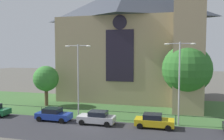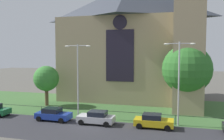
# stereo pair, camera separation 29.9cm
# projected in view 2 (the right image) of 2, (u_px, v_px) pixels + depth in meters

# --- Properties ---
(ground) EXTENTS (160.00, 160.00, 0.00)m
(ground) POSITION_uv_depth(u_px,v_px,m) (114.00, 106.00, 36.86)
(ground) COLOR #56544C
(road_asphalt) EXTENTS (120.00, 8.00, 0.01)m
(road_asphalt) POSITION_uv_depth(u_px,v_px,m) (84.00, 130.00, 25.31)
(road_asphalt) COLOR #2D2D33
(road_asphalt) RESTS_ON ground
(grass_verge) EXTENTS (120.00, 20.00, 0.01)m
(grass_verge) POSITION_uv_depth(u_px,v_px,m) (110.00, 109.00, 34.93)
(grass_verge) COLOR #3D6633
(grass_verge) RESTS_ON ground
(church_building) EXTENTS (23.20, 16.20, 26.00)m
(church_building) POSITION_uv_depth(u_px,v_px,m) (131.00, 41.00, 42.04)
(church_building) COLOR tan
(church_building) RESTS_ON ground
(iron_railing) EXTENTS (34.00, 0.07, 1.13)m
(iron_railing) POSITION_uv_depth(u_px,v_px,m) (103.00, 112.00, 29.39)
(iron_railing) COLOR black
(iron_railing) RESTS_ON ground
(tree_right_near) EXTENTS (6.70, 6.70, 9.29)m
(tree_right_near) POSITION_uv_depth(u_px,v_px,m) (187.00, 69.00, 32.61)
(tree_right_near) COLOR #4C3823
(tree_right_near) RESTS_ON ground
(tree_left_near) EXTENTS (3.89, 3.89, 6.15)m
(tree_left_near) POSITION_uv_depth(u_px,v_px,m) (46.00, 79.00, 37.10)
(tree_left_near) COLOR brown
(tree_left_near) RESTS_ON ground
(streetlamp_near) EXTENTS (3.37, 0.26, 9.20)m
(streetlamp_near) POSITION_uv_depth(u_px,v_px,m) (78.00, 72.00, 29.81)
(streetlamp_near) COLOR #B2B2B7
(streetlamp_near) RESTS_ON ground
(streetlamp_far) EXTENTS (3.37, 0.26, 9.35)m
(streetlamp_far) POSITION_uv_depth(u_px,v_px,m) (179.00, 74.00, 26.65)
(streetlamp_far) COLOR #B2B2B7
(streetlamp_far) RESTS_ON ground
(parked_car_blue) EXTENTS (4.23, 2.08, 1.51)m
(parked_car_blue) POSITION_uv_depth(u_px,v_px,m) (53.00, 114.00, 29.04)
(parked_car_blue) COLOR #1E3899
(parked_car_blue) RESTS_ON ground
(parked_car_silver) EXTENTS (4.20, 2.02, 1.51)m
(parked_car_silver) POSITION_uv_depth(u_px,v_px,m) (96.00, 118.00, 27.56)
(parked_car_silver) COLOR #B7B7BC
(parked_car_silver) RESTS_ON ground
(parked_car_yellow) EXTENTS (4.21, 2.04, 1.51)m
(parked_car_yellow) POSITION_uv_depth(u_px,v_px,m) (153.00, 121.00, 26.20)
(parked_car_yellow) COLOR gold
(parked_car_yellow) RESTS_ON ground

